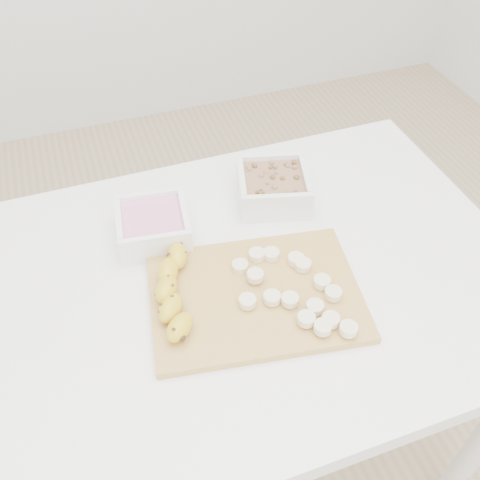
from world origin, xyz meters
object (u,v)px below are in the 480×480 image
object	(u,v)px
bowl_granola	(273,187)
cutting_board	(255,295)
bowl_yogurt	(153,225)
banana	(174,292)
table	(245,308)

from	to	relation	value
bowl_granola	cutting_board	size ratio (longest dim) A/B	0.48
bowl_yogurt	banana	distance (m)	0.17
table	banana	bearing A→B (deg)	-171.03
bowl_granola	banana	bearing A→B (deg)	-142.62
bowl_granola	bowl_yogurt	bearing A→B (deg)	-173.91
table	bowl_yogurt	world-z (taller)	bowl_yogurt
bowl_yogurt	bowl_granola	xyz separation A→B (m)	(0.25, 0.03, 0.00)
table	bowl_granola	size ratio (longest dim) A/B	5.92
bowl_yogurt	cutting_board	bearing A→B (deg)	-57.74
bowl_yogurt	cutting_board	xyz separation A→B (m)	(0.13, -0.20, -0.02)
table	bowl_yogurt	bearing A→B (deg)	131.47
table	banana	xyz separation A→B (m)	(-0.13, -0.02, 0.13)
bowl_granola	cutting_board	world-z (taller)	bowl_granola
banana	bowl_yogurt	bearing A→B (deg)	114.05
table	bowl_granola	distance (m)	0.25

